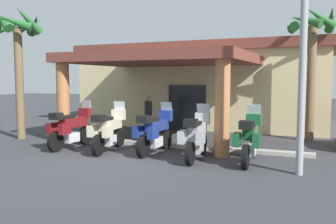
# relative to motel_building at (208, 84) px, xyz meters

# --- Properties ---
(ground_plane) EXTENTS (80.00, 80.00, 0.00)m
(ground_plane) POSITION_rel_motel_building_xyz_m (-0.10, -9.77, -2.12)
(ground_plane) COLOR #38383D
(motel_building) EXTENTS (12.86, 12.74, 4.13)m
(motel_building) POSITION_rel_motel_building_xyz_m (0.00, 0.00, 0.00)
(motel_building) COLOR beige
(motel_building) RESTS_ON ground_plane
(motorcycle_maroon) EXTENTS (0.73, 2.21, 1.61)m
(motorcycle_maroon) POSITION_rel_motel_building_xyz_m (-2.38, -8.87, -1.42)
(motorcycle_maroon) COLOR black
(motorcycle_maroon) RESTS_ON ground_plane
(motorcycle_cream) EXTENTS (0.74, 2.21, 1.61)m
(motorcycle_cream) POSITION_rel_motel_building_xyz_m (-0.86, -8.90, -1.42)
(motorcycle_cream) COLOR black
(motorcycle_cream) RESTS_ON ground_plane
(motorcycle_blue) EXTENTS (0.73, 2.21, 1.61)m
(motorcycle_blue) POSITION_rel_motel_building_xyz_m (0.66, -8.61, -1.42)
(motorcycle_blue) COLOR black
(motorcycle_blue) RESTS_ON ground_plane
(motorcycle_silver) EXTENTS (0.73, 2.21, 1.61)m
(motorcycle_silver) POSITION_rel_motel_building_xyz_m (2.18, -9.01, -1.42)
(motorcycle_silver) COLOR black
(motorcycle_silver) RESTS_ON ground_plane
(motorcycle_green) EXTENTS (0.71, 2.21, 1.61)m
(motorcycle_green) POSITION_rel_motel_building_xyz_m (3.70, -8.87, -1.42)
(motorcycle_green) COLOR black
(motorcycle_green) RESTS_ON ground_plane
(pedestrian) EXTENTS (0.36, 0.44, 1.69)m
(pedestrian) POSITION_rel_motel_building_xyz_m (-1.19, -5.12, -1.14)
(pedestrian) COLOR #3F334C
(pedestrian) RESTS_ON ground_plane
(palm_tree_roadside) EXTENTS (2.03, 2.09, 5.15)m
(palm_tree_roadside) POSITION_rel_motel_building_xyz_m (-5.46, -7.98, 1.78)
(palm_tree_roadside) COLOR brown
(palm_tree_roadside) RESTS_ON ground_plane
(palm_tree_near_portico) EXTENTS (1.93, 1.99, 5.09)m
(palm_tree_near_portico) POSITION_rel_motel_building_xyz_m (5.22, -4.21, 1.67)
(palm_tree_near_portico) COLOR brown
(palm_tree_near_portico) RESTS_ON ground_plane
(curb_strip) EXTENTS (9.61, 0.36, 0.12)m
(curb_strip) POSITION_rel_motel_building_xyz_m (0.66, -7.39, -2.06)
(curb_strip) COLOR #ADA89E
(curb_strip) RESTS_ON ground_plane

